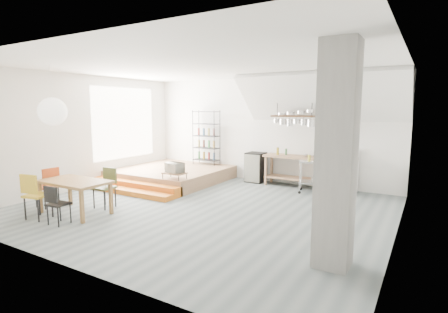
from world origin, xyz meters
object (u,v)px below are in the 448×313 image
Objects in this scene: dining_table at (75,184)px; rolling_cart at (316,172)px; stove at (345,175)px; mini_fridge at (256,167)px.

rolling_cart reaches higher than dining_table.
stove reaches higher than mini_fridge.
rolling_cart is at bearing 48.23° from dining_table.
dining_table is at bearing -145.28° from rolling_cart.
rolling_cart is at bearing -13.86° from mini_fridge.
stove is 1.29× the size of mini_fridge.
stove is 0.76× the size of dining_table.
mini_fridge is at bearing 152.48° from rolling_cart.
rolling_cart is 2.09m from mini_fridge.
dining_table is (-4.62, -4.92, 0.17)m from stove.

